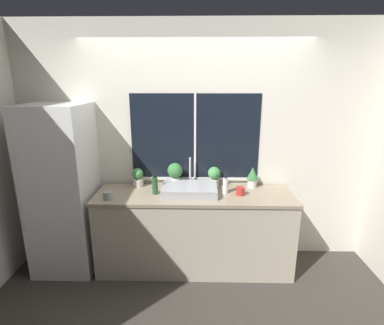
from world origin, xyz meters
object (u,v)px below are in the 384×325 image
Objects in this scene: potted_plant_far_left at (138,177)px; refrigerator at (64,189)px; potted_plant_far_right at (252,176)px; potted_plant_center_right at (214,176)px; mug_red at (240,191)px; potted_plant_center_left at (175,172)px; bottle_tall at (155,185)px; soap_bottle at (225,185)px; mug_grey at (108,195)px; sink at (190,189)px.

refrigerator is at bearing -166.00° from potted_plant_far_left.
refrigerator is 2.10m from potted_plant_far_right.
potted_plant_center_right is 2.54× the size of mug_red.
refrigerator is at bearing -173.28° from potted_plant_center_right.
refrigerator is at bearing 178.53° from mug_red.
bottle_tall is (-0.20, -0.24, -0.07)m from potted_plant_center_left.
mug_red is at bearing -18.90° from potted_plant_center_left.
soap_bottle is (0.11, -0.19, -0.04)m from potted_plant_center_right.
mug_grey is (0.54, -0.19, 0.01)m from refrigerator.
potted_plant_center_right is 0.43m from potted_plant_far_right.
mug_red is 1.38m from mug_grey.
potted_plant_far_right is (1.31, -0.00, 0.02)m from potted_plant_far_left.
mug_red is at bearing -19.01° from soap_bottle.
potted_plant_center_left is 0.32m from bottle_tall.
potted_plant_far_left is at bearing 14.00° from refrigerator.
potted_plant_far_left and soap_bottle have the same top height.
mug_grey is at bearing -161.83° from bottle_tall.
refrigerator reaches higher than bottle_tall.
potted_plant_center_right is at bearing 137.77° from mug_red.
potted_plant_center_left is at bearing 0.00° from potted_plant_far_left.
potted_plant_center_right is at bearing 180.00° from potted_plant_far_right.
bottle_tall reaches higher than soap_bottle.
bottle_tall is at bearing -159.84° from potted_plant_center_right.
sink reaches higher than potted_plant_far_right.
potted_plant_center_right is at bearing 20.16° from bottle_tall.
refrigerator is 1.23m from potted_plant_center_left.
potted_plant_center_right is at bearing 0.00° from potted_plant_far_left.
bottle_tall is (1.01, -0.04, 0.07)m from refrigerator.
potted_plant_center_right is (0.27, 0.21, 0.09)m from sink.
soap_bottle is (0.39, 0.02, 0.04)m from sink.
potted_plant_far_right is at bearing 16.67° from sink.
potted_plant_center_right is at bearing 120.93° from soap_bottle.
sink is 2.48× the size of bottle_tall.
sink is at bearing -176.91° from soap_bottle.
potted_plant_center_left is (0.43, 0.00, 0.06)m from potted_plant_far_left.
potted_plant_center_right is 0.23m from soap_bottle.
potted_plant_far_right is 0.37m from soap_bottle.
potted_plant_far_right is 1.10× the size of soap_bottle.
potted_plant_far_left is 1.00m from soap_bottle.
potted_plant_far_right is (2.09, 0.19, 0.10)m from refrigerator.
potted_plant_center_left is 2.98× the size of mug_red.
mug_red is at bearing -0.52° from bottle_tall.
mug_grey is (-0.47, -0.15, -0.06)m from bottle_tall.
sink is 6.36× the size of mug_grey.
sink is 0.64m from potted_plant_far_left.
potted_plant_far_left is 0.78× the size of potted_plant_center_left.
bottle_tall is 2.57× the size of mug_grey.
mug_red is 1.01× the size of mug_grey.
potted_plant_far_right is (0.71, 0.21, 0.08)m from sink.
soap_bottle is at bearing 3.40° from bottle_tall.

